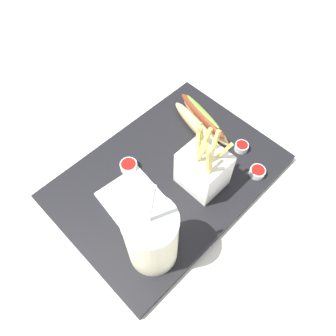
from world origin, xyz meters
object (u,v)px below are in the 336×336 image
soda_cup (152,238)px  fries_basket (203,169)px  ketchup_cup_3 (129,166)px  ketchup_cup_2 (257,172)px  napkin_stack (134,201)px  ketchup_cup_1 (242,147)px  hot_dog_1 (201,122)px

soda_cup → fries_basket: soda_cup is taller
ketchup_cup_3 → fries_basket: bearing=-56.8°
ketchup_cup_2 → napkin_stack: bearing=149.2°
ketchup_cup_1 → napkin_stack: 0.28m
ketchup_cup_2 → ketchup_cup_3: 0.29m
fries_basket → napkin_stack: bearing=153.7°
soda_cup → ketchup_cup_3: (0.10, 0.18, -0.07)m
fries_basket → hot_dog_1: (0.11, 0.10, -0.03)m
ketchup_cup_1 → ketchup_cup_3: size_ratio=0.82×
hot_dog_1 → soda_cup: bearing=-154.2°
hot_dog_1 → napkin_stack: (-0.25, -0.03, -0.02)m
ketchup_cup_3 → ketchup_cup_2: bearing=-47.9°
soda_cup → fries_basket: 0.19m
soda_cup → ketchup_cup_1: bearing=6.1°
fries_basket → napkin_stack: size_ratio=1.32×
ketchup_cup_2 → napkin_stack: ketchup_cup_2 is taller
fries_basket → ketchup_cup_3: size_ratio=4.47×
ketchup_cup_2 → ketchup_cup_3: size_ratio=0.90×
soda_cup → hot_dog_1: soda_cup is taller
napkin_stack → hot_dog_1: bearing=7.5°
ketchup_cup_1 → napkin_stack: bearing=164.3°
soda_cup → ketchup_cup_1: 0.33m
ketchup_cup_2 → napkin_stack: 0.28m
fries_basket → ketchup_cup_3: (-0.09, 0.14, -0.04)m
hot_dog_1 → ketchup_cup_3: 0.21m
napkin_stack → ketchup_cup_2: bearing=-30.8°
ketchup_cup_1 → napkin_stack: (-0.27, 0.08, -0.01)m
soda_cup → ketchup_cup_2: soda_cup is taller
fries_basket → napkin_stack: (-0.14, 0.07, -0.05)m
soda_cup → napkin_stack: 0.14m
hot_dog_1 → ketchup_cup_3: (-0.20, 0.04, -0.02)m
ketchup_cup_1 → napkin_stack: ketchup_cup_1 is taller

